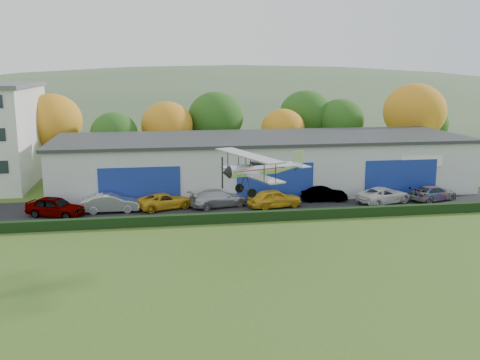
{
  "coord_description": "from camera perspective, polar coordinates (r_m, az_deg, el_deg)",
  "views": [
    {
      "loc": [
        -5.89,
        -25.38,
        12.06
      ],
      "look_at": [
        0.08,
        11.42,
        4.4
      ],
      "focal_mm": 41.29,
      "sensor_mm": 36.0,
      "label": 1
    }
  ],
  "objects": [
    {
      "name": "hedge",
      "position": [
        44.09,
        2.76,
        -3.73
      ],
      "size": [
        46.0,
        0.6,
        0.8
      ],
      "primitive_type": "cube",
      "color": "black",
      "rests_on": "ground"
    },
    {
      "name": "car_5",
      "position": [
        50.75,
        8.63,
        -1.41
      ],
      "size": [
        4.31,
        1.9,
        1.38
      ],
      "primitive_type": "imported",
      "rotation": [
        0.0,
        0.0,
        1.46
      ],
      "color": "gray",
      "rests_on": "apron"
    },
    {
      "name": "biplane",
      "position": [
        35.75,
        2.09,
        1.28
      ],
      "size": [
        6.18,
        6.96,
        2.62
      ],
      "rotation": [
        0.0,
        0.0,
        0.34
      ],
      "color": "silver"
    },
    {
      "name": "car_3",
      "position": [
        48.21,
        -2.22,
        -1.89
      ],
      "size": [
        5.57,
        3.39,
        1.51
      ],
      "primitive_type": "imported",
      "rotation": [
        0.0,
        0.0,
        1.83
      ],
      "color": "silver",
      "rests_on": "apron"
    },
    {
      "name": "apron",
      "position": [
        48.73,
        1.59,
        -2.68
      ],
      "size": [
        48.0,
        9.0,
        0.05
      ],
      "primitive_type": "cube",
      "color": "black",
      "rests_on": "ground"
    },
    {
      "name": "car_4",
      "position": [
        48.04,
        3.59,
        -1.9
      ],
      "size": [
        4.99,
        2.86,
        1.6
      ],
      "primitive_type": "imported",
      "rotation": [
        0.0,
        0.0,
        1.79
      ],
      "color": "gold",
      "rests_on": "apron"
    },
    {
      "name": "ground",
      "position": [
        28.71,
        3.59,
        -13.25
      ],
      "size": [
        300.0,
        300.0,
        0.0
      ],
      "primitive_type": "plane",
      "color": "#43641F",
      "rests_on": "ground"
    },
    {
      "name": "car_1",
      "position": [
        47.66,
        -13.16,
        -2.32
      ],
      "size": [
        4.74,
        1.67,
        1.56
      ],
      "primitive_type": "imported",
      "rotation": [
        0.0,
        0.0,
        1.58
      ],
      "color": "silver",
      "rests_on": "apron"
    },
    {
      "name": "hangar",
      "position": [
        55.26,
        2.29,
        1.81
      ],
      "size": [
        40.6,
        12.6,
        5.3
      ],
      "color": "#B2B7BC",
      "rests_on": "ground"
    },
    {
      "name": "car_7",
      "position": [
        53.5,
        19.4,
        -1.28
      ],
      "size": [
        5.02,
        3.22,
        1.35
      ],
      "primitive_type": "imported",
      "rotation": [
        0.0,
        0.0,
        1.88
      ],
      "color": "gray",
      "rests_on": "apron"
    },
    {
      "name": "car_6",
      "position": [
        51.15,
        14.63,
        -1.52
      ],
      "size": [
        5.67,
        4.08,
        1.43
      ],
      "primitive_type": "imported",
      "rotation": [
        0.0,
        0.0,
        1.94
      ],
      "color": "silver",
      "rests_on": "apron"
    },
    {
      "name": "tree_belt",
      "position": [
        66.66,
        -3.38,
        6.04
      ],
      "size": [
        75.7,
        13.22,
        10.12
      ],
      "color": "#3D2614",
      "rests_on": "ground"
    },
    {
      "name": "distant_hills",
      "position": [
        167.28,
        -8.6,
        2.86
      ],
      "size": [
        430.0,
        196.0,
        56.0
      ],
      "color": "#4C6642",
      "rests_on": "ground"
    },
    {
      "name": "car_0",
      "position": [
        47.52,
        -18.57,
        -2.62
      ],
      "size": [
        5.17,
        3.72,
        1.64
      ],
      "primitive_type": "imported",
      "rotation": [
        0.0,
        0.0,
        1.15
      ],
      "color": "gray",
      "rests_on": "apron"
    },
    {
      "name": "car_2",
      "position": [
        47.99,
        -7.69,
        -2.15
      ],
      "size": [
        5.33,
        3.76,
        1.35
      ],
      "primitive_type": "imported",
      "rotation": [
        0.0,
        0.0,
        1.92
      ],
      "color": "gold",
      "rests_on": "apron"
    }
  ]
}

